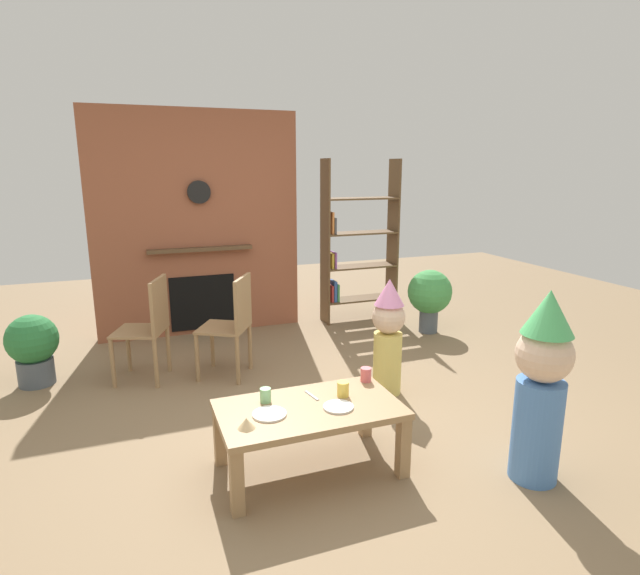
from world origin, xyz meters
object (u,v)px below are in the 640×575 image
(birthday_cake_slice, at_px, (246,423))
(dining_chair_middle, at_px, (233,321))
(paper_cup_center, at_px, (343,389))
(bookshelf, at_px, (356,248))
(paper_cup_near_left, at_px, (265,395))
(potted_plant_short, at_px, (33,346))
(paper_plate_front, at_px, (269,414))
(child_with_cone_hat, at_px, (542,382))
(potted_plant_tall, at_px, (430,294))
(paper_plate_rear, at_px, (338,407))
(paper_cup_near_right, at_px, (366,375))
(dining_chair_left, at_px, (150,323))
(coffee_table, at_px, (309,417))
(child_in_pink, at_px, (388,334))

(birthday_cake_slice, height_order, dining_chair_middle, dining_chair_middle)
(paper_cup_center, bearing_deg, bookshelf, 64.23)
(paper_cup_near_left, distance_m, dining_chair_middle, 1.46)
(bookshelf, bearing_deg, potted_plant_short, -166.42)
(paper_plate_front, distance_m, dining_chair_middle, 1.63)
(child_with_cone_hat, height_order, potted_plant_tall, child_with_cone_hat)
(potted_plant_tall, bearing_deg, paper_cup_near_left, -140.89)
(paper_plate_rear, bearing_deg, paper_cup_near_right, 42.61)
(bookshelf, bearing_deg, dining_chair_middle, -144.51)
(child_with_cone_hat, xyz_separation_m, dining_chair_middle, (-1.35, 2.15, -0.10))
(dining_chair_middle, bearing_deg, birthday_cake_slice, 110.64)
(dining_chair_left, bearing_deg, birthday_cake_slice, 122.85)
(paper_cup_near_right, bearing_deg, dining_chair_left, 129.64)
(paper_cup_center, height_order, potted_plant_tall, potted_plant_tall)
(paper_cup_near_left, xyz_separation_m, potted_plant_tall, (2.37, 1.93, -0.03))
(coffee_table, xyz_separation_m, paper_cup_near_left, (-0.23, 0.15, 0.11))
(paper_cup_center, relative_size, dining_chair_left, 0.10)
(bookshelf, bearing_deg, coffee_table, -119.18)
(child_with_cone_hat, bearing_deg, coffee_table, 0.00)
(paper_cup_near_left, bearing_deg, paper_cup_center, -10.80)
(paper_cup_center, relative_size, child_in_pink, 0.10)
(birthday_cake_slice, xyz_separation_m, potted_plant_short, (-1.35, 2.15, -0.11))
(paper_cup_near_left, height_order, child_in_pink, child_in_pink)
(bookshelf, xyz_separation_m, paper_cup_near_left, (-1.81, -2.67, -0.41))
(child_in_pink, relative_size, dining_chair_middle, 1.06)
(coffee_table, bearing_deg, paper_cup_center, 13.86)
(paper_cup_near_right, relative_size, birthday_cake_slice, 0.93)
(birthday_cake_slice, relative_size, dining_chair_left, 0.11)
(paper_plate_front, relative_size, potted_plant_short, 0.32)
(paper_plate_rear, height_order, potted_plant_short, potted_plant_short)
(birthday_cake_slice, xyz_separation_m, dining_chair_left, (-0.41, 1.90, 0.06))
(paper_plate_rear, xyz_separation_m, dining_chair_left, (-0.97, 1.85, 0.09))
(dining_chair_middle, bearing_deg, paper_cup_near_left, 115.94)
(paper_cup_near_right, height_order, potted_plant_tall, potted_plant_tall)
(dining_chair_left, xyz_separation_m, potted_plant_short, (-0.94, 0.24, -0.17))
(potted_plant_tall, bearing_deg, paper_plate_rear, -132.70)
(paper_cup_near_right, xyz_separation_m, paper_plate_front, (-0.73, -0.24, -0.04))
(dining_chair_middle, bearing_deg, bookshelf, -114.90)
(paper_plate_front, xyz_separation_m, dining_chair_left, (-0.57, 1.80, 0.09))
(paper_cup_near_right, bearing_deg, child_with_cone_hat, -45.71)
(paper_plate_front, bearing_deg, potted_plant_short, 126.36)
(child_in_pink, distance_m, dining_chair_middle, 1.34)
(coffee_table, distance_m, paper_cup_near_right, 0.53)
(paper_cup_near_right, distance_m, child_with_cone_hat, 1.07)
(paper_cup_near_left, height_order, paper_cup_near_right, paper_cup_near_right)
(potted_plant_tall, bearing_deg, paper_cup_center, -133.29)
(birthday_cake_slice, bearing_deg, bookshelf, 56.07)
(child_in_pink, height_order, potted_plant_short, child_in_pink)
(paper_plate_front, bearing_deg, birthday_cake_slice, -146.34)
(child_in_pink, height_order, potted_plant_tall, child_in_pink)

